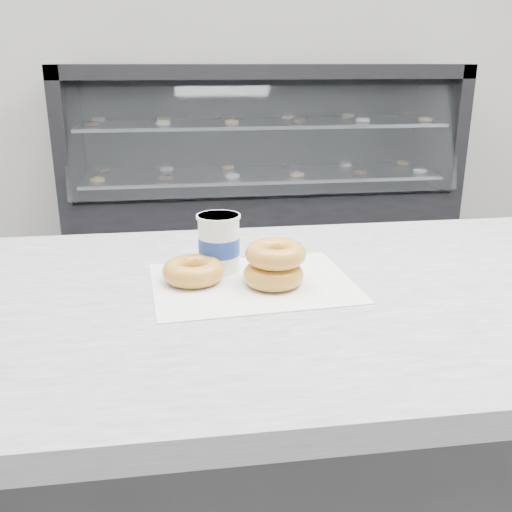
{
  "coord_description": "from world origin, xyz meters",
  "views": [
    {
      "loc": [
        -0.55,
        -1.47,
        1.26
      ],
      "look_at": [
        -0.42,
        -0.55,
        0.94
      ],
      "focal_mm": 40.0,
      "sensor_mm": 36.0,
      "label": 1
    }
  ],
  "objects_px": {
    "counter": "(463,485)",
    "display_case": "(261,188)",
    "donut_single": "(193,271)",
    "coffee_cup": "(219,243)",
    "donut_stack": "(274,264)"
  },
  "relations": [
    {
      "from": "counter",
      "to": "display_case",
      "type": "distance_m",
      "value": 2.72
    },
    {
      "from": "donut_single",
      "to": "coffee_cup",
      "type": "distance_m",
      "value": 0.08
    },
    {
      "from": "counter",
      "to": "donut_stack",
      "type": "relative_size",
      "value": 20.97
    },
    {
      "from": "counter",
      "to": "donut_stack",
      "type": "bearing_deg",
      "value": 176.86
    },
    {
      "from": "coffee_cup",
      "to": "counter",
      "type": "bearing_deg",
      "value": -8.24
    },
    {
      "from": "donut_single",
      "to": "coffee_cup",
      "type": "height_order",
      "value": "coffee_cup"
    },
    {
      "from": "donut_stack",
      "to": "coffee_cup",
      "type": "xyz_separation_m",
      "value": [
        -0.09,
        0.08,
        0.02
      ]
    },
    {
      "from": "coffee_cup",
      "to": "display_case",
      "type": "bearing_deg",
      "value": 83.89
    },
    {
      "from": "display_case",
      "to": "coffee_cup",
      "type": "relative_size",
      "value": 22.79
    },
    {
      "from": "display_case",
      "to": "donut_single",
      "type": "height_order",
      "value": "display_case"
    },
    {
      "from": "donut_single",
      "to": "display_case",
      "type": "bearing_deg",
      "value": 78.86
    },
    {
      "from": "counter",
      "to": "donut_single",
      "type": "relative_size",
      "value": 28.54
    },
    {
      "from": "counter",
      "to": "display_case",
      "type": "relative_size",
      "value": 1.28
    },
    {
      "from": "counter",
      "to": "donut_single",
      "type": "distance_m",
      "value": 0.71
    },
    {
      "from": "donut_single",
      "to": "coffee_cup",
      "type": "relative_size",
      "value": 1.02
    }
  ]
}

